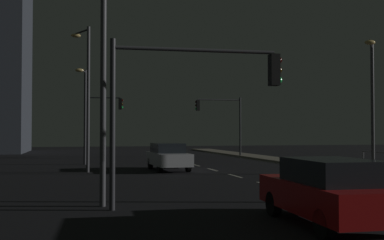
% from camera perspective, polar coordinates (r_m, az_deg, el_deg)
% --- Properties ---
extents(ground_plane, '(112.00, 112.00, 0.00)m').
position_cam_1_polar(ground_plane, '(20.36, 8.56, -7.71)').
color(ground_plane, black).
rests_on(ground_plane, ground).
extents(lane_markings_center, '(0.14, 50.00, 0.01)m').
position_cam_1_polar(lane_markings_center, '(23.62, 5.31, -6.85)').
color(lane_markings_center, silver).
rests_on(lane_markings_center, ground).
extents(lane_edge_line, '(0.14, 53.00, 0.01)m').
position_cam_1_polar(lane_edge_line, '(27.53, 16.41, -6.04)').
color(lane_edge_line, silver).
rests_on(lane_edge_line, ground).
extents(car, '(2.02, 4.48, 1.57)m').
position_cam_1_polar(car, '(11.46, 16.46, -8.32)').
color(car, '#B71414').
rests_on(car, ground).
extents(car_oncoming, '(1.97, 4.46, 1.57)m').
position_cam_1_polar(car_oncoming, '(27.01, -2.94, -4.46)').
color(car_oncoming, silver).
rests_on(car_oncoming, ground).
extents(traffic_light_mid_right, '(3.04, 0.62, 5.42)m').
position_cam_1_polar(traffic_light_mid_right, '(40.08, -10.92, 0.72)').
color(traffic_light_mid_right, '#2D3033').
rests_on(traffic_light_mid_right, ground).
extents(traffic_light_far_center, '(4.27, 0.35, 5.25)m').
position_cam_1_polar(traffic_light_far_center, '(41.63, 3.53, 0.74)').
color(traffic_light_far_center, '#2D3033').
rests_on(traffic_light_far_center, sidewalk_right).
extents(traffic_light_overhead_east, '(5.14, 0.53, 4.85)m').
position_cam_1_polar(traffic_light_overhead_east, '(13.57, 0.22, 3.97)').
color(traffic_light_overhead_east, '#38383D').
rests_on(traffic_light_overhead_east, ground).
extents(street_lamp_across_street, '(1.57, 1.82, 6.72)m').
position_cam_1_polar(street_lamp_across_street, '(25.83, 21.26, 3.11)').
color(street_lamp_across_street, '#4C4C51').
rests_on(street_lamp_across_street, sidewalk_right).
extents(street_lamp_far_end, '(1.06, 1.67, 8.08)m').
position_cam_1_polar(street_lamp_far_end, '(26.59, -12.91, 4.10)').
color(street_lamp_far_end, '#4C4C51').
rests_on(street_lamp_far_end, ground).
extents(street_lamp_median, '(0.77, 1.94, 6.51)m').
position_cam_1_polar(street_lamp_median, '(32.35, -13.14, 1.64)').
color(street_lamp_median, '#38383D').
rests_on(street_lamp_median, ground).
extents(street_lamp_corner, '(1.63, 0.36, 6.68)m').
position_cam_1_polar(street_lamp_corner, '(14.16, -9.85, 5.94)').
color(street_lamp_corner, '#4C4C51').
rests_on(street_lamp_corner, ground).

